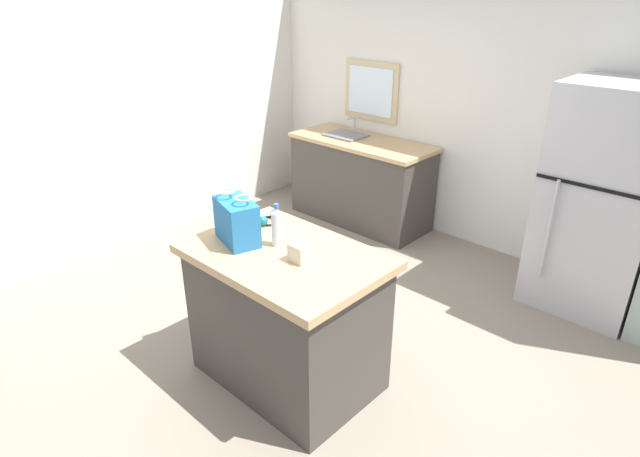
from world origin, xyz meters
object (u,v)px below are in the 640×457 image
small_box (300,253)px  bottle (277,227)px  shopping_bag (237,221)px  kitchen_island (287,317)px  ear_defenders (269,219)px  refrigerator (602,202)px

small_box → bottle: bottle is taller
shopping_bag → bottle: (0.21, 0.13, -0.01)m
kitchen_island → ear_defenders: ear_defenders is taller
shopping_bag → ear_defenders: (-0.08, 0.32, -0.11)m
ear_defenders → refrigerator: bearing=54.0°
refrigerator → shopping_bag: size_ratio=4.95×
refrigerator → small_box: 2.42m
shopping_bag → ear_defenders: bearing=103.7°
kitchen_island → ear_defenders: bearing=149.7°
refrigerator → shopping_bag: refrigerator is taller
refrigerator → small_box: (-0.92, -2.23, 0.10)m
kitchen_island → small_box: 0.52m
kitchen_island → small_box: bearing=-5.2°
bottle → ear_defenders: (-0.29, 0.19, -0.10)m
ear_defenders → small_box: bearing=-24.4°
bottle → ear_defenders: bearing=146.3°
small_box → kitchen_island: bearing=174.8°
shopping_bag → small_box: size_ratio=3.27×
refrigerator → kitchen_island: bearing=-115.6°
shopping_bag → ear_defenders: 0.35m
kitchen_island → shopping_bag: 0.67m
kitchen_island → small_box: size_ratio=10.91×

